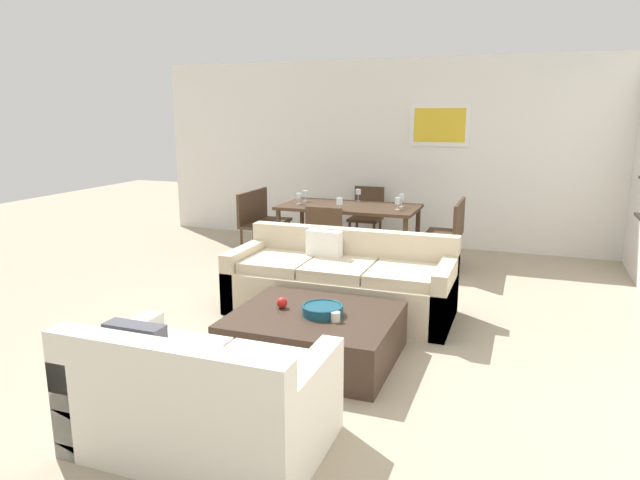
# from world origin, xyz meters

# --- Properties ---
(ground_plane) EXTENTS (18.00, 18.00, 0.00)m
(ground_plane) POSITION_xyz_m (0.00, 0.00, 0.00)
(ground_plane) COLOR tan
(back_wall_unit) EXTENTS (8.40, 0.09, 2.70)m
(back_wall_unit) POSITION_xyz_m (0.30, 3.53, 1.35)
(back_wall_unit) COLOR silver
(back_wall_unit) RESTS_ON ground
(sofa_beige) EXTENTS (2.18, 0.90, 0.78)m
(sofa_beige) POSITION_xyz_m (0.09, 0.34, 0.29)
(sofa_beige) COLOR beige
(sofa_beige) RESTS_ON ground
(loveseat_white) EXTENTS (1.44, 0.90, 0.78)m
(loveseat_white) POSITION_xyz_m (0.04, -2.15, 0.29)
(loveseat_white) COLOR silver
(loveseat_white) RESTS_ON ground
(coffee_table) EXTENTS (1.28, 1.09, 0.38)m
(coffee_table) POSITION_xyz_m (0.23, -0.77, 0.19)
(coffee_table) COLOR #38281E
(coffee_table) RESTS_ON ground
(decorative_bowl) EXTENTS (0.33, 0.33, 0.08)m
(decorative_bowl) POSITION_xyz_m (0.30, -0.77, 0.42)
(decorative_bowl) COLOR navy
(decorative_bowl) RESTS_ON coffee_table
(candle_jar) EXTENTS (0.07, 0.07, 0.07)m
(candle_jar) POSITION_xyz_m (0.45, -0.88, 0.42)
(candle_jar) COLOR silver
(candle_jar) RESTS_ON coffee_table
(apple_on_coffee_table) EXTENTS (0.09, 0.09, 0.09)m
(apple_on_coffee_table) POSITION_xyz_m (-0.06, -0.74, 0.42)
(apple_on_coffee_table) COLOR red
(apple_on_coffee_table) RESTS_ON coffee_table
(dining_table) EXTENTS (1.79, 0.94, 0.75)m
(dining_table) POSITION_xyz_m (-0.43, 2.27, 0.68)
(dining_table) COLOR #422D1E
(dining_table) RESTS_ON ground
(dining_chair_foot) EXTENTS (0.44, 0.44, 0.88)m
(dining_chair_foot) POSITION_xyz_m (-0.43, 1.39, 0.50)
(dining_chair_foot) COLOR #422D1E
(dining_chair_foot) RESTS_ON ground
(dining_chair_left_near) EXTENTS (0.44, 0.44, 0.88)m
(dining_chair_left_near) POSITION_xyz_m (-1.73, 2.05, 0.50)
(dining_chair_left_near) COLOR #422D1E
(dining_chair_left_near) RESTS_ON ground
(dining_chair_right_near) EXTENTS (0.44, 0.44, 0.88)m
(dining_chair_right_near) POSITION_xyz_m (0.87, 2.05, 0.50)
(dining_chair_right_near) COLOR #422D1E
(dining_chair_right_near) RESTS_ON ground
(dining_chair_right_far) EXTENTS (0.44, 0.44, 0.88)m
(dining_chair_right_far) POSITION_xyz_m (0.87, 2.48, 0.50)
(dining_chair_right_far) COLOR #422D1E
(dining_chair_right_far) RESTS_ON ground
(dining_chair_head) EXTENTS (0.44, 0.44, 0.88)m
(dining_chair_head) POSITION_xyz_m (-0.43, 3.14, 0.50)
(dining_chair_head) COLOR #422D1E
(dining_chair_head) RESTS_ON ground
(dining_chair_left_far) EXTENTS (0.44, 0.44, 0.88)m
(dining_chair_left_far) POSITION_xyz_m (-1.73, 2.48, 0.50)
(dining_chair_left_far) COLOR #422D1E
(dining_chair_left_far) RESTS_ON ground
(wine_glass_right_far) EXTENTS (0.06, 0.06, 0.17)m
(wine_glass_right_far) POSITION_xyz_m (0.24, 2.38, 0.87)
(wine_glass_right_far) COLOR silver
(wine_glass_right_far) RESTS_ON dining_table
(wine_glass_right_near) EXTENTS (0.07, 0.07, 0.15)m
(wine_glass_right_near) POSITION_xyz_m (0.24, 2.15, 0.86)
(wine_glass_right_near) COLOR silver
(wine_glass_right_near) RESTS_ON dining_table
(wine_glass_left_near) EXTENTS (0.07, 0.07, 0.15)m
(wine_glass_left_near) POSITION_xyz_m (-1.10, 2.15, 0.85)
(wine_glass_left_near) COLOR silver
(wine_glass_left_near) RESTS_ON dining_table
(wine_glass_left_far) EXTENTS (0.08, 0.08, 0.15)m
(wine_glass_left_far) POSITION_xyz_m (-1.10, 2.38, 0.85)
(wine_glass_left_far) COLOR silver
(wine_glass_left_far) RESTS_ON dining_table
(wine_glass_foot) EXTENTS (0.08, 0.08, 0.16)m
(wine_glass_foot) POSITION_xyz_m (-0.43, 1.86, 0.86)
(wine_glass_foot) COLOR silver
(wine_glass_foot) RESTS_ON dining_table
(wine_glass_head) EXTENTS (0.07, 0.07, 0.16)m
(wine_glass_head) POSITION_xyz_m (-0.43, 2.68, 0.87)
(wine_glass_head) COLOR silver
(wine_glass_head) RESTS_ON dining_table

